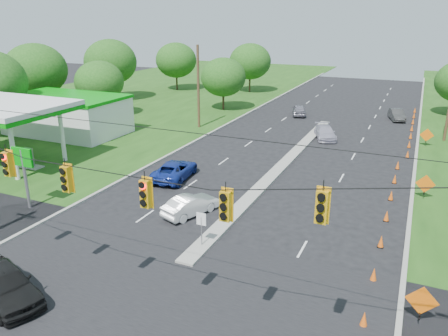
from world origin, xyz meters
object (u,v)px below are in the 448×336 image
at_px(gas_station, 56,113).
at_px(black_sedan, 5,284).
at_px(blue_pickup, 175,170).
at_px(white_sedan, 191,205).

height_order(gas_station, black_sedan, gas_station).
relative_size(gas_station, blue_pickup, 3.95).
bearing_deg(white_sedan, black_sedan, 93.82).
bearing_deg(black_sedan, blue_pickup, 23.67).
xyz_separation_m(gas_station, black_sedan, (17.91, -21.84, -1.77)).
bearing_deg(black_sedan, gas_station, 59.61).
xyz_separation_m(gas_station, blue_pickup, (16.94, -5.57, -1.88)).
distance_m(black_sedan, white_sedan, 11.51).
distance_m(gas_station, white_sedan, 23.80).
height_order(white_sedan, blue_pickup, blue_pickup).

